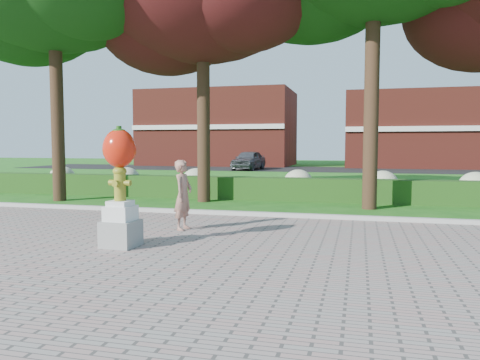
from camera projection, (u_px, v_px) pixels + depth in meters
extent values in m
plane|color=#1B5916|center=(202.00, 238.00, 9.86)|extent=(100.00, 100.00, 0.00)
cube|color=gray|center=(100.00, 297.00, 5.99)|extent=(40.00, 14.00, 0.04)
cube|color=#ADADA5|center=(238.00, 214.00, 12.75)|extent=(40.00, 0.18, 0.15)
cube|color=#1B4012|center=(266.00, 189.00, 16.59)|extent=(24.00, 0.70, 0.80)
ellipsoid|color=#9FA880|center=(62.00, 178.00, 19.77)|extent=(1.10, 1.10, 0.99)
ellipsoid|color=#9FA880|center=(127.00, 179.00, 19.03)|extent=(1.10, 1.10, 0.99)
ellipsoid|color=#9FA880|center=(196.00, 181.00, 18.28)|extent=(1.10, 1.10, 0.99)
ellipsoid|color=#9FA880|center=(298.00, 183.00, 17.29)|extent=(1.10, 1.10, 0.99)
ellipsoid|color=#9FA880|center=(383.00, 185.00, 16.55)|extent=(1.10, 1.10, 0.99)
ellipsoid|color=#9FA880|center=(475.00, 186.00, 15.81)|extent=(1.10, 1.10, 0.99)
cube|color=black|center=(318.00, 169.00, 36.90)|extent=(50.00, 8.00, 0.02)
cube|color=maroon|center=(219.00, 128.00, 44.91)|extent=(14.00, 8.00, 7.00)
cube|color=maroon|center=(418.00, 130.00, 40.47)|extent=(12.00, 8.00, 6.40)
cylinder|color=black|center=(57.00, 104.00, 16.16)|extent=(0.44, 0.44, 6.72)
ellipsoid|color=black|center=(28.00, 2.00, 17.25)|extent=(5.76, 5.76, 4.61)
cylinder|color=black|center=(203.00, 112.00, 15.91)|extent=(0.44, 0.44, 6.16)
ellipsoid|color=black|center=(168.00, 16.00, 16.90)|extent=(5.28, 5.28, 4.22)
cylinder|color=black|center=(372.00, 89.00, 14.02)|extent=(0.44, 0.44, 7.28)
cube|color=gray|center=(121.00, 233.00, 8.83)|extent=(0.64, 0.64, 0.50)
cube|color=silver|center=(121.00, 213.00, 8.80)|extent=(0.52, 0.52, 0.28)
cube|color=silver|center=(120.00, 203.00, 8.79)|extent=(0.41, 0.41, 0.10)
cylinder|color=olive|center=(120.00, 186.00, 8.76)|extent=(0.22, 0.22, 0.56)
ellipsoid|color=olive|center=(120.00, 171.00, 8.74)|extent=(0.26, 0.26, 0.18)
cylinder|color=olive|center=(112.00, 183.00, 8.80)|extent=(0.12, 0.11, 0.11)
cylinder|color=olive|center=(128.00, 183.00, 8.72)|extent=(0.12, 0.11, 0.11)
cylinder|color=olive|center=(116.00, 183.00, 8.61)|extent=(0.12, 0.12, 0.12)
cylinder|color=olive|center=(120.00, 167.00, 8.73)|extent=(0.08, 0.08, 0.05)
ellipsoid|color=red|center=(119.00, 148.00, 8.71)|extent=(0.62, 0.56, 0.72)
ellipsoid|color=red|center=(111.00, 149.00, 8.75)|extent=(0.31, 0.31, 0.46)
ellipsoid|color=red|center=(128.00, 149.00, 8.66)|extent=(0.31, 0.31, 0.46)
cylinder|color=#215012|center=(119.00, 129.00, 8.68)|extent=(0.10, 0.10, 0.12)
ellipsoid|color=#215012|center=(119.00, 131.00, 8.68)|extent=(0.24, 0.24, 0.08)
imported|color=#A16D5C|center=(183.00, 195.00, 10.54)|extent=(0.41, 0.60, 1.58)
imported|color=#414249|center=(249.00, 160.00, 36.14)|extent=(2.15, 4.54, 1.50)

